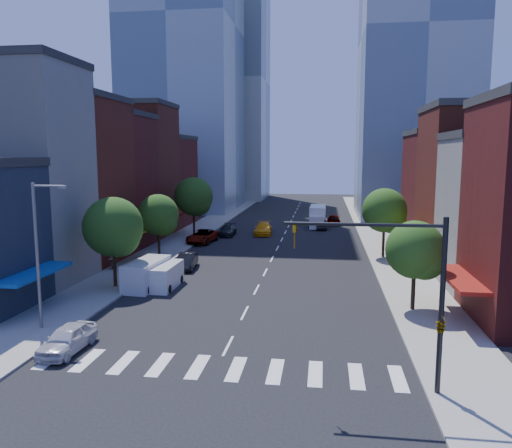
% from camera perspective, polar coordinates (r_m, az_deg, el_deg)
% --- Properties ---
extents(ground, '(220.00, 220.00, 0.00)m').
position_cam_1_polar(ground, '(29.28, -3.21, -13.74)').
color(ground, black).
rests_on(ground, ground).
extents(sidewalk_left, '(5.00, 120.00, 0.15)m').
position_cam_1_polar(sidewalk_left, '(69.84, -7.03, -0.93)').
color(sidewalk_left, gray).
rests_on(sidewalk_left, ground).
extents(sidewalk_right, '(5.00, 120.00, 0.15)m').
position_cam_1_polar(sidewalk_right, '(67.93, 13.82, -1.35)').
color(sidewalk_right, gray).
rests_on(sidewalk_right, ground).
extents(crosswalk, '(19.00, 3.00, 0.01)m').
position_cam_1_polar(crosswalk, '(26.57, -4.49, -16.08)').
color(crosswalk, silver).
rests_on(crosswalk, ground).
extents(bldg_left_1, '(12.00, 8.00, 18.00)m').
position_cam_1_polar(bldg_left_1, '(46.79, -26.45, 4.92)').
color(bldg_left_1, '#B8B2A9').
rests_on(bldg_left_1, ground).
extents(bldg_left_2, '(12.00, 9.00, 16.00)m').
position_cam_1_polar(bldg_left_2, '(54.08, -21.33, 4.45)').
color(bldg_left_2, '#581F14').
rests_on(bldg_left_2, ground).
extents(bldg_left_3, '(12.00, 8.00, 15.00)m').
position_cam_1_polar(bldg_left_3, '(61.66, -17.48, 4.53)').
color(bldg_left_3, '#541515').
rests_on(bldg_left_3, ground).
extents(bldg_left_4, '(12.00, 9.00, 17.00)m').
position_cam_1_polar(bldg_left_4, '(69.39, -14.52, 5.82)').
color(bldg_left_4, '#581F14').
rests_on(bldg_left_4, ground).
extents(bldg_left_5, '(12.00, 10.00, 13.00)m').
position_cam_1_polar(bldg_left_5, '(78.35, -11.84, 4.66)').
color(bldg_left_5, '#541515').
rests_on(bldg_left_5, ground).
extents(bldg_right_2, '(12.00, 10.00, 15.00)m').
position_cam_1_polar(bldg_right_2, '(53.18, 25.05, 3.65)').
color(bldg_right_2, '#581F14').
rests_on(bldg_right_2, ground).
extents(bldg_right_3, '(12.00, 10.00, 13.00)m').
position_cam_1_polar(bldg_right_3, '(62.84, 22.33, 3.44)').
color(bldg_right_3, '#541515').
rests_on(bldg_right_3, ground).
extents(tower_nw, '(20.00, 22.00, 70.00)m').
position_cam_1_polar(tower_nw, '(103.32, -8.30, 21.44)').
color(tower_nw, '#8C99A8').
rests_on(tower_nw, ground).
extents(tower_ne, '(18.00, 20.00, 60.00)m').
position_cam_1_polar(tower_ne, '(91.92, 17.92, 19.66)').
color(tower_ne, '#9EA5AD').
rests_on(tower_ne, ground).
extents(tower_far_e, '(22.00, 22.00, 80.00)m').
position_cam_1_polar(tower_far_e, '(116.94, 18.13, 22.06)').
color(tower_far_e, '#8C99A8').
rests_on(tower_far_e, ground).
extents(tower_far_w, '(18.00, 18.00, 56.00)m').
position_cam_1_polar(tower_far_w, '(125.07, -3.11, 15.87)').
color(tower_far_w, '#9EA5AD').
rests_on(tower_far_w, ground).
extents(traffic_signal, '(7.24, 2.24, 8.00)m').
position_cam_1_polar(traffic_signal, '(23.64, 19.12, -8.87)').
color(traffic_signal, black).
rests_on(traffic_signal, sidewalk_right).
extents(streetlight, '(2.25, 0.25, 9.00)m').
position_cam_1_polar(streetlight, '(33.00, -23.51, -2.37)').
color(streetlight, slate).
rests_on(streetlight, sidewalk_left).
extents(tree_left_near, '(4.80, 4.80, 7.30)m').
position_cam_1_polar(tree_left_near, '(41.54, -15.86, -0.57)').
color(tree_left_near, black).
rests_on(tree_left_near, sidewalk_left).
extents(tree_left_mid, '(4.20, 4.20, 6.65)m').
position_cam_1_polar(tree_left_mid, '(51.75, -10.98, 0.85)').
color(tree_left_mid, black).
rests_on(tree_left_mid, sidewalk_left).
extents(tree_left_far, '(5.00, 5.00, 7.75)m').
position_cam_1_polar(tree_left_far, '(65.02, -7.04, 2.97)').
color(tree_left_far, black).
rests_on(tree_left_far, sidewalk_left).
extents(tree_right_near, '(4.00, 4.00, 6.20)m').
position_cam_1_polar(tree_right_near, '(35.82, 17.96, -3.09)').
color(tree_right_near, black).
rests_on(tree_right_near, sidewalk_right).
extents(tree_right_far, '(4.60, 4.60, 7.20)m').
position_cam_1_polar(tree_right_far, '(53.33, 14.64, 1.31)').
color(tree_right_far, black).
rests_on(tree_right_far, sidewalk_right).
extents(parked_car_front, '(1.94, 4.40, 1.47)m').
position_cam_1_polar(parked_car_front, '(30.07, -20.74, -12.16)').
color(parked_car_front, silver).
rests_on(parked_car_front, ground).
extents(parked_car_second, '(2.06, 4.63, 1.48)m').
position_cam_1_polar(parked_car_second, '(48.04, -7.90, -4.21)').
color(parked_car_second, black).
rests_on(parked_car_second, ground).
extents(parked_car_third, '(3.31, 6.04, 1.60)m').
position_cam_1_polar(parked_car_third, '(61.65, -6.16, -1.41)').
color(parked_car_third, '#999999').
rests_on(parked_car_third, ground).
extents(parked_car_rear, '(2.14, 4.95, 1.42)m').
position_cam_1_polar(parked_car_rear, '(66.95, -3.28, -0.71)').
color(parked_car_rear, black).
rests_on(parked_car_rear, ground).
extents(cargo_van_near, '(1.95, 4.63, 1.96)m').
position_cam_1_polar(cargo_van_near, '(41.47, -10.42, -5.90)').
color(cargo_van_near, silver).
rests_on(cargo_van_near, ground).
extents(cargo_van_far, '(2.59, 5.51, 2.28)m').
position_cam_1_polar(cargo_van_far, '(41.75, -12.43, -5.64)').
color(cargo_van_far, silver).
rests_on(cargo_van_far, ground).
extents(taxi, '(2.57, 5.63, 1.60)m').
position_cam_1_polar(taxi, '(67.61, 0.82, -0.54)').
color(taxi, '#F9A50D').
rests_on(taxi, ground).
extents(traffic_car_oncoming, '(1.54, 4.20, 1.38)m').
position_cam_1_polar(traffic_car_oncoming, '(72.95, 7.49, -0.07)').
color(traffic_car_oncoming, black).
rests_on(traffic_car_oncoming, ground).
extents(traffic_car_far, '(2.12, 4.69, 1.56)m').
position_cam_1_polar(traffic_car_far, '(78.19, 8.88, 0.51)').
color(traffic_car_far, '#999999').
rests_on(traffic_car_far, ground).
extents(box_truck, '(2.47, 7.61, 3.05)m').
position_cam_1_polar(box_truck, '(75.52, 7.05, 0.79)').
color(box_truck, silver).
rests_on(box_truck, ground).
extents(pedestrian_far, '(0.93, 1.07, 1.87)m').
position_cam_1_polar(pedestrian_far, '(48.66, -16.18, -3.88)').
color(pedestrian_far, '#999999').
rests_on(pedestrian_far, sidewalk_left).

